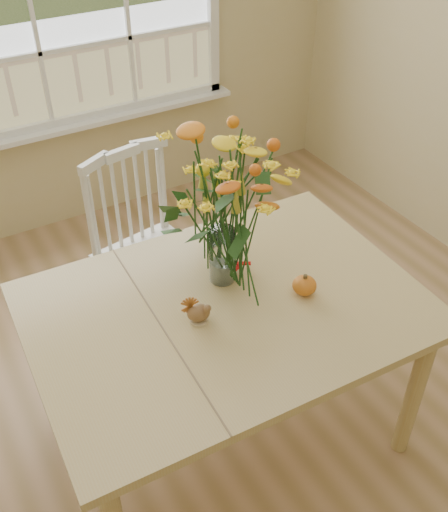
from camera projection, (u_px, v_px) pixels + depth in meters
floor at (241, 472)px, 2.59m from camera, size 4.00×4.50×0.01m
wall_back at (31, 15)px, 3.29m from camera, size 4.00×0.02×2.70m
dining_table at (227, 322)px, 2.32m from camera, size 1.51×1.11×0.79m
windsor_chair at (143, 241)px, 2.97m from camera, size 0.54×0.52×1.01m
flower_vase at (222, 205)px, 2.17m from camera, size 0.49×0.49×0.58m
pumpkin at (304, 286)px, 2.30m from camera, size 0.09×0.09×0.07m
turkey_figurine at (198, 313)px, 2.17m from camera, size 0.10×0.09×0.11m
dark_gourd at (227, 264)px, 2.41m from camera, size 0.13×0.08×0.07m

